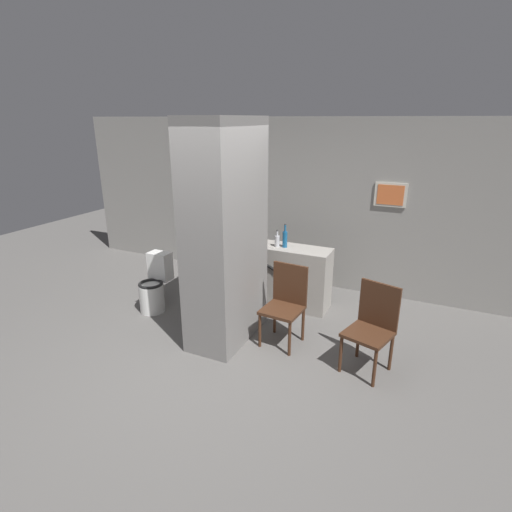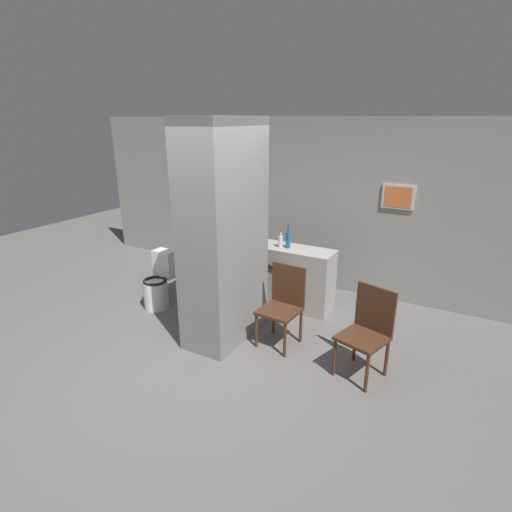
% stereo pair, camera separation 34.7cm
% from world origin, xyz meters
% --- Properties ---
extents(ground_plane, '(14.00, 14.00, 0.00)m').
position_xyz_m(ground_plane, '(0.00, 0.00, 0.00)').
color(ground_plane, '#5B5956').
extents(wall_back, '(8.00, 0.09, 2.60)m').
position_xyz_m(wall_back, '(-0.00, 2.63, 1.30)').
color(wall_back, gray).
rests_on(wall_back, ground_plane).
extents(pillar_center, '(0.61, 1.11, 2.60)m').
position_xyz_m(pillar_center, '(-0.04, 0.55, 1.30)').
color(pillar_center, gray).
rests_on(pillar_center, ground_plane).
extents(counter_shelf, '(1.15, 0.44, 0.87)m').
position_xyz_m(counter_shelf, '(0.34, 1.69, 0.44)').
color(counter_shelf, gray).
rests_on(counter_shelf, ground_plane).
extents(toilet, '(0.34, 0.50, 0.80)m').
position_xyz_m(toilet, '(-1.31, 0.76, 0.34)').
color(toilet, white).
rests_on(toilet, ground_plane).
extents(chair_near_pillar, '(0.47, 0.47, 0.95)m').
position_xyz_m(chair_near_pillar, '(0.65, 0.74, 0.52)').
color(chair_near_pillar, '#422616').
rests_on(chair_near_pillar, ground_plane).
extents(chair_by_doorway, '(0.55, 0.55, 0.95)m').
position_xyz_m(chair_by_doorway, '(1.68, 0.60, 0.52)').
color(chair_by_doorway, '#422616').
rests_on(chair_by_doorway, ground_plane).
extents(bicycle, '(1.59, 0.42, 0.72)m').
position_xyz_m(bicycle, '(-0.44, 1.46, 0.35)').
color(bicycle, black).
rests_on(bicycle, ground_plane).
extents(bottle_tall, '(0.07, 0.07, 0.34)m').
position_xyz_m(bottle_tall, '(0.27, 1.67, 1.00)').
color(bottle_tall, '#19598C').
rests_on(bottle_tall, counter_shelf).
extents(bottle_short, '(0.07, 0.07, 0.25)m').
position_xyz_m(bottle_short, '(0.17, 1.65, 0.96)').
color(bottle_short, silver).
rests_on(bottle_short, counter_shelf).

